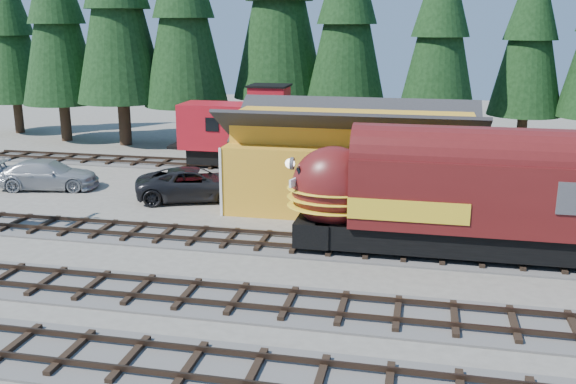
% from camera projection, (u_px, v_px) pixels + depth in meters
% --- Properties ---
extents(ground, '(120.00, 120.00, 0.00)m').
position_uv_depth(ground, '(316.00, 285.00, 23.26)').
color(ground, '#6B665B').
rests_on(ground, ground).
extents(track_spur, '(32.00, 3.20, 0.33)m').
position_uv_depth(track_spur, '(213.00, 166.00, 42.28)').
color(track_spur, '#4C4947').
rests_on(track_spur, ground).
extents(depot, '(12.80, 7.00, 5.30)m').
position_uv_depth(depot, '(352.00, 150.00, 32.41)').
color(depot, gold).
rests_on(depot, ground).
extents(conifer_backdrop, '(79.31, 23.01, 17.13)m').
position_uv_depth(conifer_backdrop, '(469.00, 8.00, 42.54)').
color(conifer_backdrop, black).
rests_on(conifer_backdrop, ground).
extents(locomotive, '(14.86, 2.95, 4.04)m').
position_uv_depth(locomotive, '(465.00, 201.00, 25.36)').
color(locomotive, black).
rests_on(locomotive, ground).
extents(caboose, '(9.61, 2.79, 5.00)m').
position_uv_depth(caboose, '(256.00, 131.00, 41.05)').
color(caboose, black).
rests_on(caboose, ground).
extents(pickup_truck_a, '(6.78, 4.73, 1.72)m').
position_uv_depth(pickup_truck_a, '(195.00, 184.00, 34.26)').
color(pickup_truck_a, black).
rests_on(pickup_truck_a, ground).
extents(pickup_truck_b, '(6.00, 3.38, 1.64)m').
position_uv_depth(pickup_truck_b, '(48.00, 175.00, 36.50)').
color(pickup_truck_b, '#A4A7AB').
rests_on(pickup_truck_b, ground).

